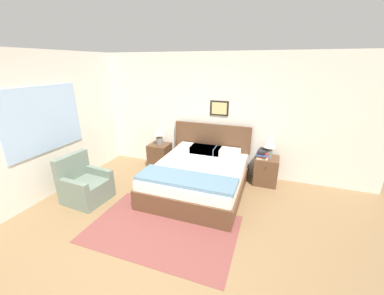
{
  "coord_description": "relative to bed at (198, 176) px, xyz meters",
  "views": [
    {
      "loc": [
        1.5,
        -2.1,
        2.39
      ],
      "look_at": [
        0.18,
        1.55,
        0.98
      ],
      "focal_mm": 22.0,
      "sensor_mm": 36.0,
      "label": 1
    }
  ],
  "objects": [
    {
      "name": "wall_back",
      "position": [
        -0.22,
        1.04,
        1.0
      ],
      "size": [
        7.12,
        0.09,
        2.6
      ],
      "color": "silver",
      "rests_on": "ground_plane"
    },
    {
      "name": "table_lamp_by_door",
      "position": [
        1.23,
        0.73,
        0.55
      ],
      "size": [
        0.24,
        0.24,
        0.45
      ],
      "color": "slate",
      "rests_on": "nightstand_by_door"
    },
    {
      "name": "area_rug_main",
      "position": [
        -0.14,
        -1.3,
        -0.3
      ],
      "size": [
        2.21,
        1.42,
        0.01
      ],
      "color": "brown",
      "rests_on": "ground_plane"
    },
    {
      "name": "bed",
      "position": [
        0.0,
        0.0,
        0.0
      ],
      "size": [
        1.71,
        1.98,
        1.12
      ],
      "color": "brown",
      "rests_on": "ground_plane"
    },
    {
      "name": "nightstand_by_door",
      "position": [
        1.22,
        0.74,
        -0.02
      ],
      "size": [
        0.46,
        0.47,
        0.57
      ],
      "color": "brown",
      "rests_on": "ground_plane"
    },
    {
      "name": "book_slim_near_top",
      "position": [
        1.12,
        0.69,
        0.39
      ],
      "size": [
        0.21,
        0.2,
        0.03
      ],
      "rotation": [
        0.0,
        0.0,
        0.01
      ],
      "color": "#B7332D",
      "rests_on": "book_novel_upper"
    },
    {
      "name": "book_thick_bottom",
      "position": [
        1.12,
        0.69,
        0.29
      ],
      "size": [
        0.23,
        0.25,
        0.03
      ],
      "rotation": [
        0.0,
        0.0,
        0.08
      ],
      "color": "beige",
      "rests_on": "nightstand_by_door"
    },
    {
      "name": "nightstand_near_window",
      "position": [
        -1.22,
        0.74,
        -0.02
      ],
      "size": [
        0.46,
        0.47,
        0.57
      ],
      "color": "brown",
      "rests_on": "ground_plane"
    },
    {
      "name": "table_lamp_near_window",
      "position": [
        -1.21,
        0.73,
        0.55
      ],
      "size": [
        0.24,
        0.24,
        0.45
      ],
      "color": "slate",
      "rests_on": "nightstand_near_window"
    },
    {
      "name": "book_hardcover_middle",
      "position": [
        1.12,
        0.69,
        0.32
      ],
      "size": [
        0.21,
        0.25,
        0.04
      ],
      "rotation": [
        0.0,
        0.0,
        0.19
      ],
      "color": "#B7332D",
      "rests_on": "book_thick_bottom"
    },
    {
      "name": "book_paperback_top",
      "position": [
        1.12,
        0.69,
        0.43
      ],
      "size": [
        0.2,
        0.3,
        0.04
      ],
      "rotation": [
        0.0,
        0.0,
        -0.14
      ],
      "color": "#232328",
      "rests_on": "book_slim_near_top"
    },
    {
      "name": "book_novel_upper",
      "position": [
        1.12,
        0.69,
        0.36
      ],
      "size": [
        0.25,
        0.3,
        0.03
      ],
      "rotation": [
        0.0,
        0.0,
        -0.12
      ],
      "color": "#335693",
      "rests_on": "book_hardcover_middle"
    },
    {
      "name": "armchair",
      "position": [
        -1.84,
        -1.02,
        -0.02
      ],
      "size": [
        0.75,
        0.73,
        0.84
      ],
      "rotation": [
        0.0,
        0.0,
        -1.64
      ],
      "color": "slate",
      "rests_on": "ground_plane"
    },
    {
      "name": "ground_plane",
      "position": [
        -0.22,
        -1.81,
        -0.3
      ],
      "size": [
        16.0,
        16.0,
        0.0
      ],
      "primitive_type": "plane",
      "color": "olive"
    },
    {
      "name": "wall_left",
      "position": [
        -2.61,
        -0.43,
        1.0
      ],
      "size": [
        0.08,
        5.22,
        2.6
      ],
      "color": "silver",
      "rests_on": "ground_plane"
    }
  ]
}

